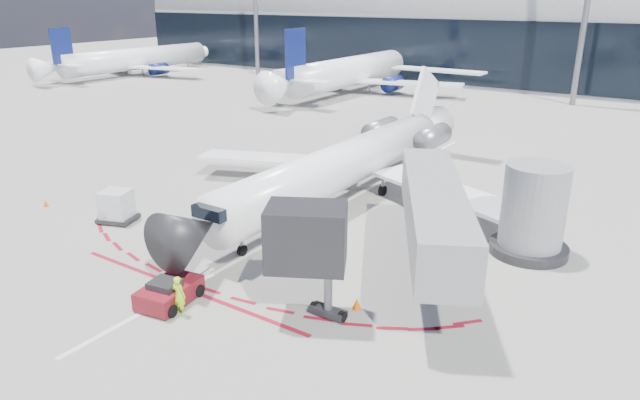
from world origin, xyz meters
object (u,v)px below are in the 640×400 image
Objects in this scene: pushback_tug at (169,292)px; ramp_worker at (179,296)px; uld_container at (117,206)px; regional_jet at (352,160)px.

ramp_worker reaches higher than pushback_tug.
uld_container is at bearing 144.12° from pushback_tug.
pushback_tug is at bearing -46.57° from uld_container.
uld_container is (-10.98, 5.34, 0.05)m from ramp_worker.
ramp_worker is at bearing -46.08° from uld_container.
ramp_worker is at bearing -30.78° from pushback_tug.
regional_jet is 12.13× the size of uld_container.
regional_jet is 16.56m from pushback_tug.
pushback_tug is 1.25m from ramp_worker.
uld_container is at bearing -30.34° from ramp_worker.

